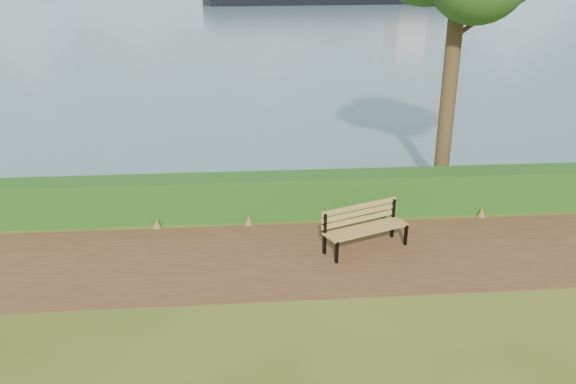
{
  "coord_description": "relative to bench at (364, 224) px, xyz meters",
  "views": [
    {
      "loc": [
        -1.23,
        -9.99,
        5.23
      ],
      "look_at": [
        -0.26,
        1.2,
        1.1
      ],
      "focal_mm": 35.0,
      "sensor_mm": 36.0,
      "label": 1
    }
  ],
  "objects": [
    {
      "name": "ground",
      "position": [
        -1.29,
        -0.62,
        -0.54
      ],
      "size": [
        140.0,
        140.0,
        0.0
      ],
      "primitive_type": "plane",
      "color": "#435317",
      "rests_on": "ground"
    },
    {
      "name": "path",
      "position": [
        -1.29,
        -0.32,
        -0.54
      ],
      "size": [
        40.0,
        3.4,
        0.01
      ],
      "primitive_type": "cube",
      "color": "#532E1C",
      "rests_on": "ground"
    },
    {
      "name": "bench",
      "position": [
        0.0,
        0.0,
        0.0
      ],
      "size": [
        1.94,
        1.24,
        0.94
      ],
      "rotation": [
        0.0,
        0.0,
        0.41
      ],
      "color": "black",
      "rests_on": "ground"
    },
    {
      "name": "hedge",
      "position": [
        -1.29,
        1.98,
        -0.04
      ],
      "size": [
        32.0,
        0.85,
        1.0
      ],
      "primitive_type": "cube",
      "color": "#1A4A15",
      "rests_on": "ground"
    }
  ]
}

